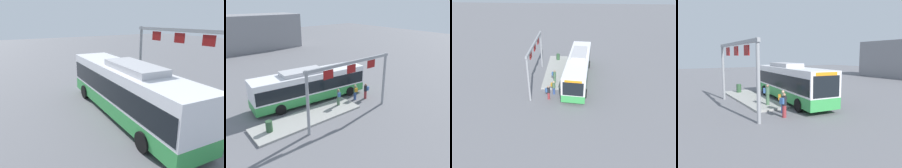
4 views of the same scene
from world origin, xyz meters
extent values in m
plane|color=slate|center=(0.00, 0.00, 0.00)|extent=(120.00, 120.00, 0.00)
cube|color=#9E9E99|center=(-2.23, -3.01, 0.08)|extent=(10.00, 2.80, 0.16)
cube|color=green|center=(0.00, 0.00, 0.77)|extent=(12.00, 3.62, 0.85)
cube|color=white|center=(0.00, 0.00, 2.15)|extent=(12.00, 3.62, 1.90)
cube|color=black|center=(0.00, 0.00, 1.95)|extent=(11.77, 3.64, 1.20)
cube|color=black|center=(5.90, -0.57, 2.05)|extent=(0.24, 2.12, 1.50)
cube|color=#B7B7BC|center=(-0.88, 0.08, 3.28)|extent=(4.28, 2.14, 0.36)
cube|color=orange|center=(5.83, -0.56, 2.90)|extent=(0.29, 1.75, 0.28)
cylinder|color=black|center=(4.20, 0.80, 0.50)|extent=(1.02, 0.39, 1.00)
cylinder|color=black|center=(3.97, -1.59, 0.50)|extent=(1.02, 0.39, 1.00)
cylinder|color=black|center=(-3.58, 1.55, 0.50)|extent=(1.02, 0.39, 1.00)
cylinder|color=black|center=(-3.81, -0.84, 0.50)|extent=(1.02, 0.39, 1.00)
cylinder|color=#334C8C|center=(3.68, -2.74, 0.42)|extent=(0.37, 0.37, 0.85)
cylinder|color=#476B4C|center=(3.68, -2.74, 1.15)|extent=(0.45, 0.45, 0.60)
sphere|color=tan|center=(3.68, -2.74, 1.56)|extent=(0.22, 0.22, 0.22)
cube|color=#BF7F1E|center=(3.58, -2.98, 1.18)|extent=(0.33, 0.27, 0.40)
cylinder|color=maroon|center=(4.72, -3.22, 0.42)|extent=(0.37, 0.37, 0.85)
cylinder|color=black|center=(4.72, -3.22, 1.15)|extent=(0.45, 0.45, 0.60)
sphere|color=#9E755B|center=(4.72, -3.22, 1.56)|extent=(0.22, 0.22, 0.22)
cube|color=#335993|center=(4.83, -3.46, 1.18)|extent=(0.33, 0.28, 0.40)
cylinder|color=#476B4C|center=(1.31, -2.87, 0.58)|extent=(0.37, 0.37, 0.85)
cylinder|color=#476B4C|center=(1.31, -2.87, 1.31)|extent=(0.45, 0.45, 0.60)
sphere|color=#9E755B|center=(1.31, -2.87, 1.72)|extent=(0.22, 0.22, 0.22)
cube|color=#335993|center=(1.21, -3.11, 1.34)|extent=(0.33, 0.28, 0.40)
cylinder|color=gray|center=(5.10, -5.20, 2.60)|extent=(0.24, 0.24, 5.20)
cube|color=gray|center=(0.78, -5.20, 5.05)|extent=(9.05, 0.20, 0.24)
cube|color=maroon|center=(-1.60, -5.20, 4.50)|extent=(0.90, 0.08, 0.70)
cube|color=maroon|center=(0.78, -5.20, 4.50)|extent=(0.90, 0.08, 0.70)
cube|color=maroon|center=(3.16, -5.20, 4.50)|extent=(0.90, 0.08, 0.70)
camera|label=1|loc=(-10.13, 7.23, 5.80)|focal=34.67mm
camera|label=2|loc=(-11.18, -17.96, 9.77)|focal=35.46mm
camera|label=3|loc=(23.39, -0.45, 12.87)|focal=32.88mm
camera|label=4|loc=(16.90, -9.99, 4.11)|focal=34.08mm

